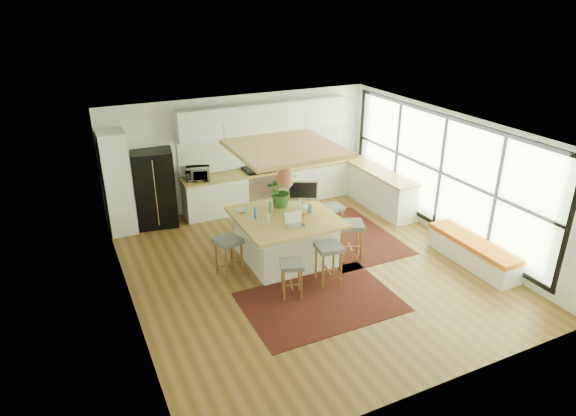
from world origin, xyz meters
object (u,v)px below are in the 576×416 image
stool_near_right (328,265)px  stool_right_back (332,219)px  monitor (303,195)px  island (285,237)px  stool_near_left (292,278)px  microwave (198,172)px  stool_right_front (351,242)px  laptop (295,220)px  island_plant (281,194)px  stool_left_side (229,257)px  fridge (155,186)px

stool_near_right → stool_right_back: size_ratio=1.14×
stool_near_right → monitor: 1.61m
island → monitor: monitor is taller
stool_near_left → microwave: size_ratio=1.22×
island → stool_right_front: size_ratio=2.40×
laptop → island_plant: 0.97m
microwave → island_plant: size_ratio=0.83×
stool_near_right → stool_right_back: stool_near_right is taller
stool_left_side → microwave: (0.25, 2.75, 0.75)m
fridge → stool_near_left: size_ratio=2.63×
microwave → island_plant: island_plant is taller
island → stool_right_front: bearing=-25.1°
stool_right_front → stool_right_back: size_ratio=1.15×
microwave → monitor: bearing=-42.3°
monitor → microwave: bearing=147.3°
laptop → island_plant: bearing=85.0°
stool_right_back → monitor: bearing=-161.0°
stool_right_front → stool_left_side: stool_right_front is taller
stool_near_left → microwave: microwave is taller
fridge → island_plant: fridge is taller
island → island_plant: size_ratio=2.84×
stool_near_right → island: bearing=106.0°
stool_near_left → island_plant: 1.99m
monitor → fridge: bearing=161.3°
stool_right_back → stool_near_right: bearing=-122.1°
stool_near_right → laptop: (-0.35, 0.66, 0.70)m
island → stool_right_back: bearing=21.3°
laptop → microwave: size_ratio=0.66×
microwave → stool_left_side: bearing=-78.6°
stool_near_left → island: bearing=69.6°
stool_near_left → laptop: laptop is taller
fridge → stool_near_right: 4.46m
fridge → stool_right_front: 4.50m
stool_right_front → island_plant: (-1.04, 1.02, 0.83)m
fridge → island: fridge is taller
stool_left_side → fridge: bearing=104.8°
stool_near_left → stool_right_back: 2.56m
island → stool_near_right: size_ratio=2.43×
monitor → stool_near_right: bearing=-71.0°
monitor → island_plant: 0.44m
stool_right_front → laptop: laptop is taller
fridge → stool_left_side: bearing=-66.0°
stool_near_left → laptop: (0.44, 0.77, 0.70)m
island → stool_right_back: 1.48m
fridge → microwave: fridge is taller
monitor → island_plant: size_ratio=0.91×
microwave → stool_right_back: bearing=-25.5°
stool_left_side → stool_near_right: bearing=-34.0°
stool_near_left → monitor: 1.95m
stool_left_side → monitor: bearing=11.2°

